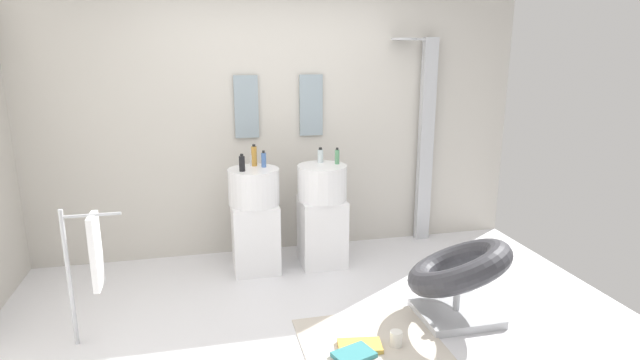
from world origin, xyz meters
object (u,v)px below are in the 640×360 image
Objects in this scene: pedestal_sink_right at (322,213)px; soap_bottle_green at (337,157)px; soap_bottle_blue at (264,160)px; magazine_ochre at (360,346)px; soap_bottle_black at (242,163)px; magazine_teal at (354,355)px; soap_bottle_amber at (254,156)px; coffee_mug at (396,338)px; shower_column at (425,137)px; towel_rack at (91,255)px; soap_bottle_clear at (320,156)px; lounge_chair at (458,273)px; pedestal_sink_left at (255,218)px.

soap_bottle_green is (0.14, 0.03, 0.51)m from pedestal_sink_right.
pedestal_sink_right is at bearing -5.68° from soap_bottle_blue.
soap_bottle_green reaches higher than soap_bottle_blue.
magazine_ochre is 1.93× the size of soap_bottle_black.
pedestal_sink_right is 1.61m from magazine_teal.
soap_bottle_amber reaches higher than soap_bottle_blue.
coffee_mug is at bearing -64.98° from soap_bottle_amber.
soap_bottle_blue reaches higher than coffee_mug.
magazine_teal is at bearing -124.28° from shower_column.
magazine_teal is at bearing -20.18° from towel_rack.
soap_bottle_blue is 0.53m from soap_bottle_clear.
pedestal_sink_right is at bearing -11.35° from soap_bottle_amber.
shower_column is 8.10× the size of magazine_teal.
soap_bottle_amber is (-0.43, 1.65, 1.00)m from magazine_teal.
soap_bottle_blue reaches higher than lounge_chair.
soap_bottle_clear reaches higher than magazine_ochre.
pedestal_sink_left is 10.05× the size of coffee_mug.
soap_bottle_amber reaches higher than pedestal_sink_left.
towel_rack reaches higher than magazine_teal.
lounge_chair is at bearing -58.65° from pedestal_sink_right.
pedestal_sink_left is at bearing -167.23° from shower_column.
magazine_teal is at bearing -75.39° from soap_bottle_amber.
towel_rack is at bearing -152.22° from pedestal_sink_right.
soap_bottle_amber reaches higher than magazine_teal.
soap_bottle_black reaches higher than pedestal_sink_right.
pedestal_sink_right is 5.34× the size of soap_bottle_amber.
magazine_teal is at bearing -95.90° from soap_bottle_clear.
magazine_teal is (-1.32, -1.94, -1.05)m from shower_column.
coffee_mug is 0.69× the size of soap_bottle_green.
magazine_teal is 1.85m from soap_bottle_black.
shower_column is at bearing 61.73° from coffee_mug.
pedestal_sink_left is 0.94× the size of lounge_chair.
shower_column is 3.26m from towel_rack.
magazine_ochre is at bearing -163.38° from lounge_chair.
lounge_chair is at bearing -104.95° from shower_column.
pedestal_sink_right is 10.05× the size of coffee_mug.
coffee_mug is 2.00m from soap_bottle_amber.
pedestal_sink_right is 0.80m from soap_bottle_amber.
shower_column reaches higher than soap_bottle_black.
pedestal_sink_right is 7.06× the size of soap_bottle_blue.
magazine_teal is 0.32m from coffee_mug.
soap_bottle_black is at bearing 91.54° from magazine_teal.
coffee_mug is 1.90m from soap_bottle_black.
soap_bottle_green reaches higher than pedestal_sink_left.
soap_bottle_clear reaches higher than magazine_teal.
magazine_teal is 2.46× the size of coffee_mug.
coffee_mug is (0.24, -0.02, 0.04)m from magazine_ochre.
pedestal_sink_left is 1.91m from shower_column.
towel_rack is 4.91× the size of soap_bottle_amber.
shower_column reaches higher than soap_bottle_blue.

